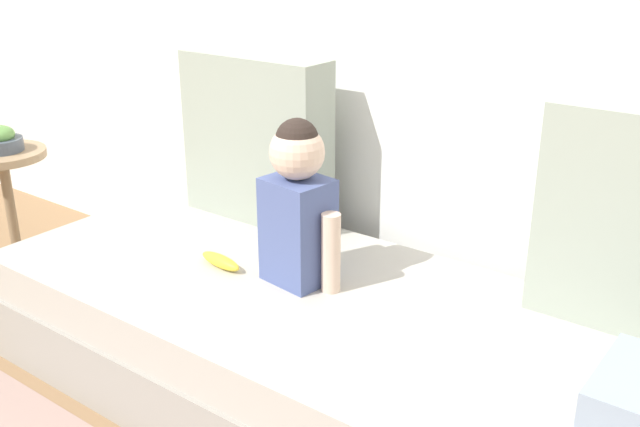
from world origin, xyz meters
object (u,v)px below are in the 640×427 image
at_px(couch, 350,361).
at_px(side_table, 6,183).
at_px(banana, 221,261).
at_px(throw_pillow_left, 256,139).
at_px(toddler, 298,203).

xyz_separation_m(couch, side_table, (-1.60, -0.06, 0.23)).
distance_m(couch, banana, 0.51).
distance_m(banana, side_table, 1.14).
height_order(banana, side_table, side_table).
relative_size(couch, throw_pillow_left, 4.05).
bearing_deg(throw_pillow_left, banana, -64.63).
bearing_deg(toddler, side_table, -175.89).
distance_m(couch, side_table, 1.62).
bearing_deg(throw_pillow_left, toddler, -35.98).
bearing_deg(couch, side_table, -177.82).
bearing_deg(banana, side_table, -178.92).
bearing_deg(side_table, banana, 1.08).
distance_m(throw_pillow_left, toddler, 0.54).
bearing_deg(throw_pillow_left, couch, -28.46).
bearing_deg(side_table, throw_pillow_left, 23.43).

